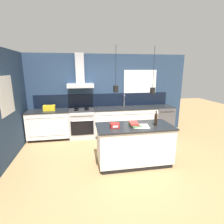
{
  "coord_description": "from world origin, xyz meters",
  "views": [
    {
      "loc": [
        -0.72,
        -3.7,
        2.13
      ],
      "look_at": [
        0.04,
        0.61,
        1.05
      ],
      "focal_mm": 28.0,
      "sensor_mm": 36.0,
      "label": 1
    }
  ],
  "objects_px": {
    "oven_range": "(82,123)",
    "red_supply_box": "(115,125)",
    "dishwasher": "(162,119)",
    "bottle_on_island": "(156,119)",
    "book_stack": "(134,124)",
    "yellow_toolbox": "(49,108)"
  },
  "relations": [
    {
      "from": "oven_range",
      "to": "red_supply_box",
      "type": "distance_m",
      "value": 2.09
    },
    {
      "from": "oven_range",
      "to": "dishwasher",
      "type": "height_order",
      "value": "same"
    },
    {
      "from": "red_supply_box",
      "to": "dishwasher",
      "type": "bearing_deg",
      "value": 43.2
    },
    {
      "from": "oven_range",
      "to": "bottle_on_island",
      "type": "relative_size",
      "value": 2.78
    },
    {
      "from": "bottle_on_island",
      "to": "oven_range",
      "type": "bearing_deg",
      "value": 130.39
    },
    {
      "from": "bottle_on_island",
      "to": "red_supply_box",
      "type": "xyz_separation_m",
      "value": [
        -0.93,
        -0.01,
        -0.09
      ]
    },
    {
      "from": "book_stack",
      "to": "bottle_on_island",
      "type": "bearing_deg",
      "value": -4.15
    },
    {
      "from": "bottle_on_island",
      "to": "yellow_toolbox",
      "type": "relative_size",
      "value": 0.96
    },
    {
      "from": "oven_range",
      "to": "book_stack",
      "type": "xyz_separation_m",
      "value": [
        1.14,
        -1.87,
        0.49
      ]
    },
    {
      "from": "book_stack",
      "to": "yellow_toolbox",
      "type": "distance_m",
      "value": 2.81
    },
    {
      "from": "dishwasher",
      "to": "red_supply_box",
      "type": "distance_m",
      "value": 2.84
    },
    {
      "from": "oven_range",
      "to": "bottle_on_island",
      "type": "bearing_deg",
      "value": -49.61
    },
    {
      "from": "dishwasher",
      "to": "book_stack",
      "type": "distance_m",
      "value": 2.51
    },
    {
      "from": "oven_range",
      "to": "dishwasher",
      "type": "xyz_separation_m",
      "value": [
        2.73,
        0.0,
        0.0
      ]
    },
    {
      "from": "book_stack",
      "to": "red_supply_box",
      "type": "bearing_deg",
      "value": -174.63
    },
    {
      "from": "bottle_on_island",
      "to": "book_stack",
      "type": "bearing_deg",
      "value": 175.85
    },
    {
      "from": "yellow_toolbox",
      "to": "dishwasher",
      "type": "bearing_deg",
      "value": -0.0
    },
    {
      "from": "oven_range",
      "to": "book_stack",
      "type": "distance_m",
      "value": 2.24
    },
    {
      "from": "bottle_on_island",
      "to": "red_supply_box",
      "type": "bearing_deg",
      "value": -179.54
    },
    {
      "from": "red_supply_box",
      "to": "bottle_on_island",
      "type": "bearing_deg",
      "value": 0.46
    },
    {
      "from": "book_stack",
      "to": "red_supply_box",
      "type": "distance_m",
      "value": 0.45
    },
    {
      "from": "dishwasher",
      "to": "red_supply_box",
      "type": "xyz_separation_m",
      "value": [
        -2.04,
        -1.91,
        0.5
      ]
    }
  ]
}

